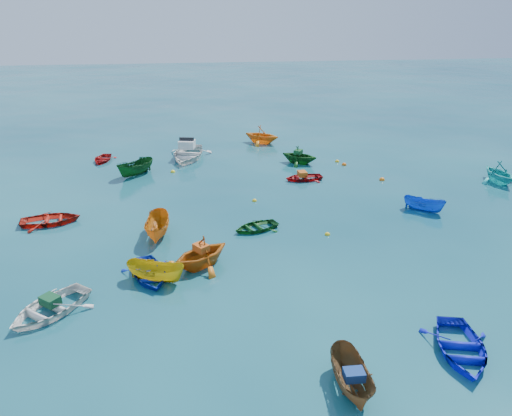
{
  "coord_description": "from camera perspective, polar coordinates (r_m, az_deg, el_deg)",
  "views": [
    {
      "loc": [
        -3.35,
        -21.41,
        11.61
      ],
      "look_at": [
        0.0,
        5.0,
        0.4
      ],
      "focal_mm": 35.0,
      "sensor_mm": 36.0,
      "label": 1
    }
  ],
  "objects": [
    {
      "name": "buoy_ye_d",
      "position": [
        36.68,
        -9.48,
        4.06
      ],
      "size": [
        0.33,
        0.33,
        0.33
      ],
      "primitive_type": "sphere",
      "color": "yellow",
      "rests_on": "ground"
    },
    {
      "name": "dinghy_green_e",
      "position": [
        27.16,
        -0.02,
        -2.47
      ],
      "size": [
        3.01,
        2.6,
        0.52
      ],
      "primitive_type": "imported",
      "rotation": [
        0.0,
        0.0,
        -1.2
      ],
      "color": "#124E1A",
      "rests_on": "ground"
    },
    {
      "name": "dinghy_orange_far",
      "position": [
        43.73,
        0.64,
        7.44
      ],
      "size": [
        4.05,
        3.94,
        1.63
      ],
      "primitive_type": "imported",
      "rotation": [
        0.0,
        0.0,
        0.98
      ],
      "color": "orange",
      "rests_on": "ground"
    },
    {
      "name": "sampan_brown_mid",
      "position": [
        17.36,
        10.79,
        -19.65
      ],
      "size": [
        1.12,
        2.89,
        1.11
      ],
      "primitive_type": "imported",
      "rotation": [
        0.0,
        0.0,
        -0.01
      ],
      "color": "brown",
      "rests_on": "ground"
    },
    {
      "name": "sampan_green_far",
      "position": [
        36.62,
        -13.51,
        3.7
      ],
      "size": [
        3.02,
        3.05,
        1.2
      ],
      "primitive_type": "imported",
      "rotation": [
        0.0,
        0.0,
        -0.78
      ],
      "color": "#114A1A",
      "rests_on": "ground"
    },
    {
      "name": "dinghy_blue_se",
      "position": [
        19.78,
        22.25,
        -15.11
      ],
      "size": [
        3.19,
        3.92,
        0.71
      ],
      "primitive_type": "imported",
      "rotation": [
        0.0,
        0.0,
        -0.24
      ],
      "color": "#0F18C2",
      "rests_on": "ground"
    },
    {
      "name": "dinghy_red_far",
      "position": [
        40.53,
        -17.12,
        5.16
      ],
      "size": [
        2.13,
        2.73,
        0.52
      ],
      "primitive_type": "imported",
      "rotation": [
        0.0,
        0.0,
        -0.15
      ],
      "color": "#AC0F0E",
      "rests_on": "ground"
    },
    {
      "name": "dinghy_orange_w",
      "position": [
        23.72,
        -6.29,
        -6.62
      ],
      "size": [
        3.97,
        3.89,
        1.59
      ],
      "primitive_type": "imported",
      "rotation": [
        0.0,
        0.0,
        -0.93
      ],
      "color": "#C46112",
      "rests_on": "ground"
    },
    {
      "name": "tarp_green_a",
      "position": [
        21.75,
        -22.47,
        -9.72
      ],
      "size": [
        0.92,
        0.89,
        0.36
      ],
      "primitive_type": "cube",
      "rotation": [
        0.0,
        0.0,
        -0.68
      ],
      "color": "#114525",
      "rests_on": "dinghy_white_near"
    },
    {
      "name": "motorboat_white",
      "position": [
        39.79,
        -7.81,
        5.66
      ],
      "size": [
        4.3,
        5.35,
        1.59
      ],
      "primitive_type": "imported",
      "rotation": [
        0.0,
        0.0,
        -0.21
      ],
      "color": "silver",
      "rests_on": "ground"
    },
    {
      "name": "sampan_blue_far",
      "position": [
        31.19,
        18.57,
        -0.28
      ],
      "size": [
        2.49,
        2.22,
        0.94
      ],
      "primitive_type": "imported",
      "rotation": [
        0.0,
        0.0,
        0.91
      ],
      "color": "blue",
      "rests_on": "ground"
    },
    {
      "name": "dinghy_red_nw",
      "position": [
        30.18,
        -22.37,
        -1.62
      ],
      "size": [
        3.49,
        2.72,
        0.66
      ],
      "primitive_type": "imported",
      "rotation": [
        0.0,
        0.0,
        1.72
      ],
      "color": "#AA1A0E",
      "rests_on": "ground"
    },
    {
      "name": "dinghy_green_n",
      "position": [
        38.34,
        4.94,
        5.12
      ],
      "size": [
        3.58,
        3.48,
        1.44
      ],
      "primitive_type": "imported",
      "rotation": [
        0.0,
        0.0,
        0.98
      ],
      "color": "#124F16",
      "rests_on": "ground"
    },
    {
      "name": "dinghy_red_ne",
      "position": [
        34.8,
        5.44,
        3.24
      ],
      "size": [
        2.79,
        2.13,
        0.54
      ],
      "primitive_type": "imported",
      "rotation": [
        0.0,
        0.0,
        -1.46
      ],
      "color": "#9C0D0F",
      "rests_on": "ground"
    },
    {
      "name": "buoy_or_c",
      "position": [
        24.04,
        -9.66,
        -6.41
      ],
      "size": [
        0.38,
        0.38,
        0.38
      ],
      "primitive_type": "sphere",
      "color": "orange",
      "rests_on": "ground"
    },
    {
      "name": "buoy_ye_c",
      "position": [
        30.94,
        -0.18,
        0.79
      ],
      "size": [
        0.3,
        0.3,
        0.3
      ],
      "primitive_type": "sphere",
      "color": "yellow",
      "rests_on": "ground"
    },
    {
      "name": "sampan_yellow_mid",
      "position": [
        22.9,
        -11.29,
        -8.13
      ],
      "size": [
        2.96,
        2.02,
        1.07
      ],
      "primitive_type": "imported",
      "rotation": [
        0.0,
        0.0,
        1.18
      ],
      "color": "gold",
      "rests_on": "ground"
    },
    {
      "name": "buoy_or_e",
      "position": [
        38.35,
        10.03,
        4.86
      ],
      "size": [
        0.37,
        0.37,
        0.37
      ],
      "primitive_type": "sphere",
      "color": "#D0570B",
      "rests_on": "ground"
    },
    {
      "name": "ground",
      "position": [
        24.59,
        1.47,
        -5.35
      ],
      "size": [
        160.0,
        160.0,
        0.0
      ],
      "primitive_type": "plane",
      "color": "#0A3849",
      "rests_on": "ground"
    },
    {
      "name": "sampan_orange_n",
      "position": [
        26.92,
        -11.07,
        -3.17
      ],
      "size": [
        1.39,
        3.25,
        1.23
      ],
      "primitive_type": "imported",
      "rotation": [
        0.0,
        0.0,
        -0.06
      ],
      "color": "#CA6B13",
      "rests_on": "ground"
    },
    {
      "name": "tarp_orange_a",
      "position": [
        23.3,
        -6.3,
        -4.53
      ],
      "size": [
        0.82,
        0.86,
        0.33
      ],
      "primitive_type": "cube",
      "rotation": [
        0.0,
        0.0,
        -0.93
      ],
      "color": "#C75014",
      "rests_on": "dinghy_orange_w"
    },
    {
      "name": "buoy_ye_a",
      "position": [
        26.84,
        8.16,
        -3.05
      ],
      "size": [
        0.29,
        0.29,
        0.29
      ],
      "primitive_type": "sphere",
      "color": "yellow",
      "rests_on": "ground"
    },
    {
      "name": "dinghy_cyan_se",
      "position": [
        38.0,
        25.88,
        2.69
      ],
      "size": [
        2.73,
        3.11,
        1.55
      ],
      "primitive_type": "imported",
      "rotation": [
        0.0,
        0.0,
        0.06
      ],
      "color": "#1DB4B2",
      "rests_on": "ground"
    },
    {
      "name": "dinghy_blue_sw",
      "position": [
        23.21,
        -12.11,
        -7.75
      ],
      "size": [
        2.98,
        3.58,
        0.64
      ],
      "primitive_type": "imported",
      "rotation": [
        0.0,
        0.0,
        0.28
      ],
      "color": "#0F30C1",
      "rests_on": "ground"
    },
    {
      "name": "buoy_or_d",
      "position": [
        35.65,
        14.2,
        3.11
      ],
      "size": [
        0.39,
        0.39,
        0.39
      ],
      "primitive_type": "sphere",
      "color": "orange",
      "rests_on": "ground"
    },
    {
      "name": "dinghy_white_near",
      "position": [
        21.98,
        -22.46,
        -11.03
      ],
      "size": [
        4.14,
        4.28,
        0.72
      ],
      "primitive_type": "imported",
      "rotation": [
        0.0,
        0.0,
        -0.68
      ],
      "color": "silver",
      "rests_on": "ground"
    },
    {
      "name": "tarp_green_b",
      "position": [
        38.12,
        4.85,
        6.41
      ],
      "size": [
        0.79,
        0.84,
        0.32
      ],
      "primitive_type": "cube",
      "rotation": [
        0.0,
        0.0,
        0.98
      ],
      "color": "#134F21",
      "rests_on": "dinghy_green_n"
    },
    {
      "name": "buoy_ye_e",
      "position": [
        39.03,
        9.26,
        5.23
      ],
      "size": [
        0.34,
        0.34,
        0.34
      ],
      "primitive_type": "sphere",
      "color": "gold",
      "rests_on": "ground"
    },
    {
      "name": "tarp_blue_a",
      "position": [
        16.78,
        11.13,
        -18.19
      ],
      "size": [
        0.65,
        0.49,
        0.31
      ],
      "primitive_type": "cube",
      "rotation": [
        0.0,
        0.0,
        -0.01
      ],
      "color": "navy",
      "rests_on": "sampan_brown_mid"
    },
    {
      "name": "tarp_orange_b",
      "position": [
        34.62,
        5.31,
        3.92
      ],
      "size": [
        0.62,
        0.77,
        0.35
      ],
      "primitive_type": "cube",
      "rotation": [
        0.0,
        0.0,
        -1.46
      ],
      "color": "#BF5313",
      "rests_on": "dinghy_red_ne"
    }
  ]
}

